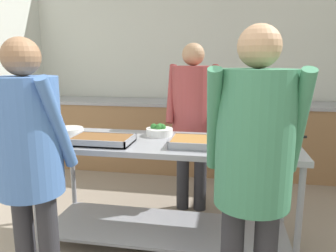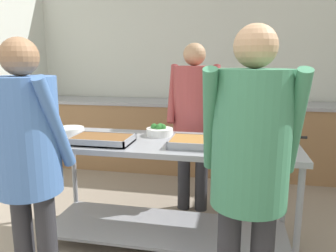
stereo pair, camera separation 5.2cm
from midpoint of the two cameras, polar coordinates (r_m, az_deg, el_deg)
The scene contains 12 objects.
wall_rear at distance 4.68m, azimuth 6.07°, elevation 9.48°, with size 4.85×0.06×2.65m.
back_counter at distance 4.43m, azimuth 5.36°, elevation -1.79°, with size 4.69×0.65×0.94m.
serving_counter at distance 2.63m, azimuth 0.13°, elevation -8.50°, with size 2.01×0.72×0.86m.
plate_stack at distance 2.88m, azimuth -16.27°, elevation -0.85°, with size 0.25×0.25×0.06m.
serving_tray_roast at distance 2.53m, azimuth -10.79°, elevation -2.36°, with size 0.45×0.29×0.05m.
broccoli_bowl at distance 2.73m, azimuth -0.93°, elevation -0.88°, with size 0.22×0.22×0.10m.
serving_tray_vegetables at distance 2.42m, azimuth 6.02°, elevation -2.87°, with size 0.42×0.32×0.05m.
sauce_pan at distance 2.53m, azimuth 17.05°, elevation -2.23°, with size 0.45×0.31×0.08m.
guest_serving_left at distance 2.02m, azimuth -22.62°, elevation -3.69°, with size 0.48×0.37×1.60m.
guest_serving_right at distance 1.70m, azimuth 14.96°, elevation -4.99°, with size 0.48×0.39×1.65m.
cook_behind_counter at distance 3.14m, azimuth 4.96°, elevation 2.61°, with size 0.49×0.39×1.64m.
water_bottle at distance 4.42m, azimuth 21.68°, elevation 4.94°, with size 0.07×0.07×0.23m.
Camera 2 is at (0.49, -0.74, 1.48)m, focal length 35.00 mm.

